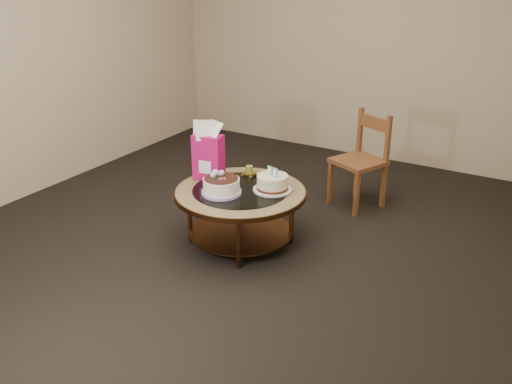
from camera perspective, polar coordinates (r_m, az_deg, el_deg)
The scene contains 8 objects.
ground at distance 4.58m, azimuth -1.51°, elevation -5.03°, with size 5.00×5.00×0.00m, color black.
room_walls at distance 4.08m, azimuth -1.74°, elevation 14.42°, with size 4.52×5.02×2.61m.
coffee_table at distance 4.41m, azimuth -1.56°, elevation -0.70°, with size 1.02×1.02×0.46m.
decorated_cake at distance 4.29m, azimuth -3.49°, elevation 0.56°, with size 0.30×0.30×0.17m.
cream_cake at distance 4.34m, azimuth 1.66°, elevation 0.90°, with size 0.30×0.30×0.19m.
gift_bag at distance 4.53m, azimuth -4.80°, elevation 4.10°, with size 0.25×0.19×0.47m.
pillar_candle at distance 4.66m, azimuth -0.67°, elevation 2.06°, with size 0.11×0.11×0.09m.
dining_chair at distance 5.17m, azimuth 10.49°, elevation 3.20°, with size 0.52×0.52×0.85m.
Camera 1 is at (2.17, -3.41, 2.15)m, focal length 40.00 mm.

